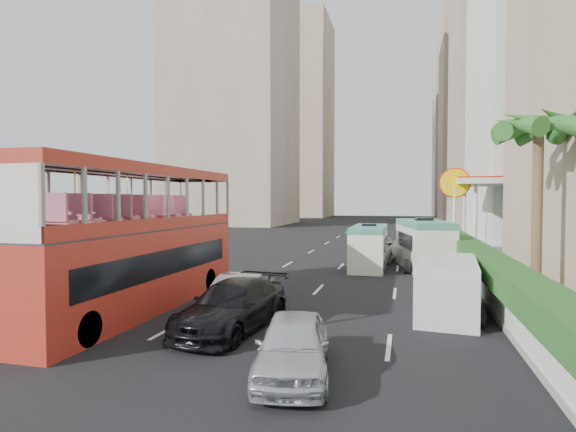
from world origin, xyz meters
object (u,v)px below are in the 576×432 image
(car_black, at_px, (233,330))
(van_asset, at_px, (376,260))
(car_silver_lane_a, at_px, (238,315))
(shell_station, at_px, (498,215))
(minibus_near, at_px, (369,247))
(panel_van_near, at_px, (447,287))
(car_silver_lane_b, at_px, (293,374))
(palm_tree, at_px, (537,213))
(minibus_far, at_px, (424,245))
(double_decker_bus, at_px, (136,238))
(panel_van_far, at_px, (422,240))

(car_black, relative_size, van_asset, 0.93)
(car_silver_lane_a, relative_size, shell_station, 0.50)
(minibus_near, height_order, panel_van_near, minibus_near)
(car_silver_lane_b, distance_m, shell_station, 29.06)
(car_silver_lane_b, distance_m, palm_tree, 11.46)
(car_silver_lane_b, xyz_separation_m, panel_van_near, (3.76, 6.41, 0.92))
(car_black, height_order, shell_station, shell_station)
(minibus_near, bearing_deg, car_silver_lane_b, -91.29)
(van_asset, relative_size, minibus_far, 0.86)
(double_decker_bus, height_order, panel_van_far, double_decker_bus)
(panel_van_near, relative_size, shell_station, 0.58)
(car_silver_lane_b, bearing_deg, panel_van_near, 49.82)
(car_silver_lane_b, xyz_separation_m, van_asset, (0.60, 19.79, 0.00))
(palm_tree, bearing_deg, panel_van_near, -147.89)
(minibus_near, bearing_deg, double_decker_bus, -121.43)
(minibus_near, height_order, palm_tree, palm_tree)
(palm_tree, bearing_deg, car_black, -149.78)
(car_black, bearing_deg, van_asset, 86.04)
(van_asset, bearing_deg, shell_station, 51.08)
(car_silver_lane_a, bearing_deg, car_silver_lane_b, -55.63)
(shell_station, bearing_deg, van_asset, -138.31)
(car_silver_lane_a, relative_size, minibus_near, 0.74)
(double_decker_bus, distance_m, panel_van_near, 10.89)
(car_silver_lane_b, bearing_deg, panel_van_far, 71.97)
(minibus_near, bearing_deg, car_silver_lane_a, -106.42)
(palm_tree, relative_size, shell_station, 0.80)
(car_silver_lane_a, relative_size, panel_van_far, 0.91)
(palm_tree, bearing_deg, car_silver_lane_b, -129.62)
(double_decker_bus, height_order, palm_tree, palm_tree)
(car_silver_lane_b, height_order, car_black, car_black)
(minibus_near, distance_m, palm_tree, 10.39)
(minibus_near, bearing_deg, palm_tree, -49.57)
(car_silver_lane_b, relative_size, panel_van_near, 0.84)
(car_silver_lane_a, bearing_deg, panel_van_far, 72.30)
(car_black, distance_m, panel_van_far, 22.95)
(car_silver_lane_b, bearing_deg, shell_station, 61.72)
(double_decker_bus, bearing_deg, palm_tree, 16.16)
(minibus_near, xyz_separation_m, palm_tree, (6.57, -7.76, 2.18))
(van_asset, relative_size, panel_van_far, 1.19)
(panel_van_far, bearing_deg, minibus_near, -106.48)
(panel_van_far, height_order, palm_tree, palm_tree)
(minibus_near, xyz_separation_m, panel_van_near, (3.35, -9.77, -0.28))
(car_black, bearing_deg, palm_tree, 36.86)
(car_black, distance_m, minibus_far, 15.12)
(car_silver_lane_a, bearing_deg, shell_station, 62.28)
(van_asset, xyz_separation_m, panel_van_near, (3.17, -13.37, 0.92))
(van_asset, distance_m, shell_station, 11.82)
(van_asset, xyz_separation_m, panel_van_far, (3.02, 5.17, 0.89))
(car_silver_lane_b, bearing_deg, palm_tree, 40.60)
(car_silver_lane_b, distance_m, panel_van_near, 7.49)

